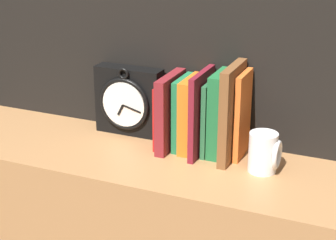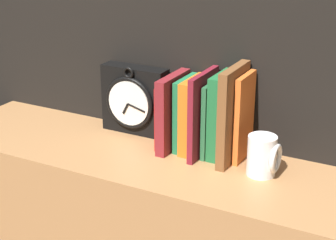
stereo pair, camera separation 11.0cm
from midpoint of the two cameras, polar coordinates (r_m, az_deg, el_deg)
clock at (r=1.63m, az=-1.53°, el=2.00°), size 0.20×0.07×0.21m
book_slot0_red at (r=1.55m, az=2.04°, el=0.58°), size 0.02×0.13×0.18m
book_slot1_maroon at (r=1.53m, az=2.57°, el=0.79°), size 0.03×0.16×0.21m
book_slot2_green at (r=1.53m, az=3.77°, el=0.68°), size 0.02×0.12×0.20m
book_slot3_orange at (r=1.51m, az=4.78°, el=0.48°), size 0.04×0.13×0.20m
book_slot4_maroon at (r=1.49m, az=5.69°, el=0.56°), size 0.02×0.16×0.23m
book_slot5_green at (r=1.50m, az=6.65°, el=0.16°), size 0.01×0.12×0.20m
book_slot6_green at (r=1.49m, az=7.68°, el=0.43°), size 0.04×0.12×0.23m
book_slot7_brown at (r=1.45m, az=8.78°, el=0.49°), size 0.02×0.16×0.25m
book_slot8_orange at (r=1.47m, az=9.87°, el=0.21°), size 0.01×0.11×0.23m
mug at (r=1.42m, az=11.86°, el=-3.62°), size 0.08×0.07×0.10m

